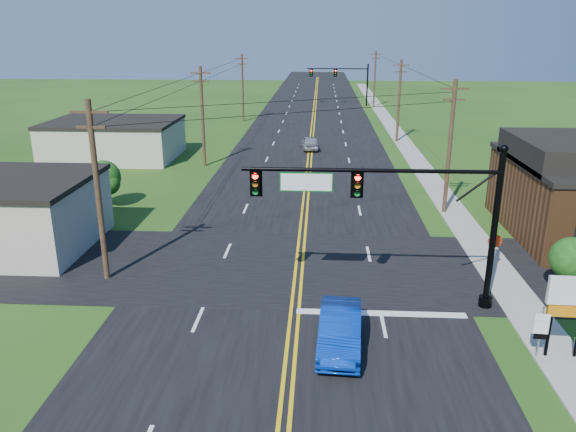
# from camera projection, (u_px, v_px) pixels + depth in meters

# --- Properties ---
(ground) EXTENTS (260.00, 260.00, 0.00)m
(ground) POSITION_uv_depth(u_px,v_px,m) (280.00, 413.00, 18.47)
(ground) COLOR #1B4313
(ground) RESTS_ON ground
(road_main) EXTENTS (16.00, 220.00, 0.04)m
(road_main) POSITION_uv_depth(u_px,v_px,m) (310.00, 138.00, 65.85)
(road_main) COLOR black
(road_main) RESTS_ON ground
(road_cross) EXTENTS (70.00, 10.00, 0.04)m
(road_cross) POSITION_uv_depth(u_px,v_px,m) (296.00, 267.00, 29.84)
(road_cross) COLOR black
(road_cross) RESTS_ON ground
(sidewalk) EXTENTS (2.00, 160.00, 0.08)m
(sidewalk) POSITION_uv_depth(u_px,v_px,m) (414.00, 157.00, 55.79)
(sidewalk) COLOR gray
(sidewalk) RESTS_ON ground
(signal_mast_main) EXTENTS (11.30, 0.60, 7.48)m
(signal_mast_main) POSITION_uv_depth(u_px,v_px,m) (392.00, 206.00, 24.32)
(signal_mast_main) COLOR black
(signal_mast_main) RESTS_ON ground
(signal_mast_far) EXTENTS (10.98, 0.60, 7.48)m
(signal_mast_far) POSITION_uv_depth(u_px,v_px,m) (341.00, 78.00, 92.61)
(signal_mast_far) COLOR black
(signal_mast_far) RESTS_ON ground
(cream_bldg_near) EXTENTS (10.20, 8.20, 4.10)m
(cream_bldg_near) POSITION_uv_depth(u_px,v_px,m) (1.00, 213.00, 32.02)
(cream_bldg_near) COLOR beige
(cream_bldg_near) RESTS_ON ground
(cream_bldg_far) EXTENTS (12.20, 9.20, 3.70)m
(cream_bldg_far) POSITION_uv_depth(u_px,v_px,m) (114.00, 139.00, 54.94)
(cream_bldg_far) COLOR beige
(cream_bldg_far) RESTS_ON ground
(utility_pole_left_a) EXTENTS (1.80, 0.28, 9.00)m
(utility_pole_left_a) POSITION_uv_depth(u_px,v_px,m) (98.00, 189.00, 26.98)
(utility_pole_left_a) COLOR #321F16
(utility_pole_left_a) RESTS_ON ground
(utility_pole_left_b) EXTENTS (1.80, 0.28, 9.00)m
(utility_pole_left_b) POSITION_uv_depth(u_px,v_px,m) (202.00, 115.00, 50.67)
(utility_pole_left_b) COLOR #321F16
(utility_pole_left_b) RESTS_ON ground
(utility_pole_left_c) EXTENTS (1.80, 0.28, 9.00)m
(utility_pole_left_c) POSITION_uv_depth(u_px,v_px,m) (243.00, 87.00, 76.26)
(utility_pole_left_c) COLOR #321F16
(utility_pole_left_c) RESTS_ON ground
(utility_pole_right_a) EXTENTS (1.80, 0.28, 9.00)m
(utility_pole_right_a) POSITION_uv_depth(u_px,v_px,m) (450.00, 145.00, 37.30)
(utility_pole_right_a) COLOR #321F16
(utility_pole_right_a) RESTS_ON ground
(utility_pole_right_b) EXTENTS (1.80, 0.28, 9.00)m
(utility_pole_right_b) POSITION_uv_depth(u_px,v_px,m) (399.00, 100.00, 61.94)
(utility_pole_right_b) COLOR #321F16
(utility_pole_right_b) RESTS_ON ground
(utility_pole_right_c) EXTENTS (1.80, 0.28, 9.00)m
(utility_pole_right_c) POSITION_uv_depth(u_px,v_px,m) (375.00, 78.00, 90.37)
(utility_pole_right_c) COLOR #321F16
(utility_pole_right_c) RESTS_ON ground
(tree_right_back) EXTENTS (3.00, 3.00, 4.10)m
(tree_right_back) POSITION_uv_depth(u_px,v_px,m) (521.00, 164.00, 41.42)
(tree_right_back) COLOR #321F16
(tree_right_back) RESTS_ON ground
(shrub_corner) EXTENTS (2.00, 2.00, 2.86)m
(shrub_corner) POSITION_uv_depth(u_px,v_px,m) (572.00, 259.00, 26.18)
(shrub_corner) COLOR #321F16
(shrub_corner) RESTS_ON ground
(tree_left) EXTENTS (2.40, 2.40, 3.37)m
(tree_left) POSITION_uv_depth(u_px,v_px,m) (104.00, 177.00, 39.41)
(tree_left) COLOR #321F16
(tree_left) RESTS_ON ground
(blue_car) EXTENTS (1.89, 4.73, 1.53)m
(blue_car) POSITION_uv_depth(u_px,v_px,m) (340.00, 330.00, 22.03)
(blue_car) COLOR #0832AE
(blue_car) RESTS_ON ground
(distant_car) EXTENTS (2.14, 4.34, 1.42)m
(distant_car) POSITION_uv_depth(u_px,v_px,m) (310.00, 143.00, 59.06)
(distant_car) COLOR #A9AAAE
(distant_car) RESTS_ON ground
(route_sign) EXTENTS (0.55, 0.10, 2.21)m
(route_sign) POSITION_uv_depth(u_px,v_px,m) (541.00, 329.00, 21.14)
(route_sign) COLOR slate
(route_sign) RESTS_ON ground
(stop_sign) EXTENTS (0.74, 0.08, 2.09)m
(stop_sign) POSITION_uv_depth(u_px,v_px,m) (494.00, 245.00, 28.79)
(stop_sign) COLOR slate
(stop_sign) RESTS_ON ground
(pylon_sign) EXTENTS (1.65, 0.29, 3.37)m
(pylon_sign) POSITION_uv_depth(u_px,v_px,m) (569.00, 300.00, 20.84)
(pylon_sign) COLOR black
(pylon_sign) RESTS_ON ground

